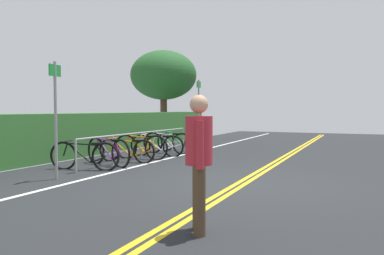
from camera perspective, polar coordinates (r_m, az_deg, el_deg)
The scene contains 17 objects.
ground_plane at distance 7.70m, azimuth 7.50°, elevation -8.37°, with size 35.12×10.96×0.05m, color #232628.
centre_line_yellow_inner at distance 7.67m, azimuth 8.08°, elevation -8.20°, with size 31.61×0.10×0.00m, color gold.
centre_line_yellow_outer at distance 7.72m, azimuth 6.93°, elevation -8.13°, with size 31.61×0.10×0.00m, color gold.
bike_lane_stripe_white at distance 9.07m, azimuth -11.74°, elevation -6.55°, with size 31.61×0.12×0.00m, color white.
bike_rack at distance 11.38m, azimuth -7.55°, elevation -1.68°, with size 5.68×0.05×0.79m.
bicycle_0 at distance 9.57m, azimuth -15.72°, elevation -4.06°, with size 0.56×1.76×0.73m.
bicycle_1 at distance 10.18m, azimuth -12.39°, elevation -3.53°, with size 0.66×1.75×0.76m.
bicycle_2 at distance 10.74m, azimuth -9.73°, elevation -3.38°, with size 0.46×1.77×0.69m.
bicycle_3 at distance 11.33m, azimuth -7.61°, elevation -2.87°, with size 0.46×1.74×0.76m.
bicycle_4 at distance 11.99m, azimuth -5.27°, elevation -2.67°, with size 0.46×1.77×0.71m.
bicycle_5 at distance 12.74m, azimuth -3.66°, elevation -2.28°, with size 0.46×1.78×0.74m.
bicycle_6 at distance 13.39m, azimuth -1.87°, elevation -2.13°, with size 0.46×1.74×0.70m.
pedestrian at distance 4.49m, azimuth 1.03°, elevation -3.99°, with size 0.45×0.32×1.62m.
sign_post_near at distance 8.39m, azimuth -19.65°, elevation 2.56°, with size 0.36×0.07×2.43m.
sign_post_far at distance 14.84m, azimuth 1.00°, elevation 3.04°, with size 0.36×0.06×2.60m.
hedge_backdrop at distance 13.92m, azimuth -12.48°, elevation -0.60°, with size 14.63×1.14×1.33m, color #387533.
tree_mid at distance 19.70m, azimuth -4.26°, elevation 7.71°, with size 3.36×3.36×4.45m.
Camera 1 is at (-7.24, -2.17, 1.45)m, focal length 35.84 mm.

